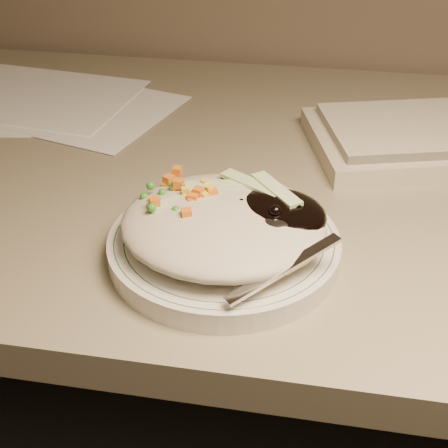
# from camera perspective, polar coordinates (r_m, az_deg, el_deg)

# --- Properties ---
(desk) EXTENTS (1.40, 0.70, 0.74)m
(desk) POSITION_cam_1_polar(r_m,az_deg,el_deg) (0.88, 6.10, -6.10)
(desk) COLOR #7D745B
(desk) RESTS_ON ground
(plate) EXTENTS (0.22, 0.22, 0.02)m
(plate) POSITION_cam_1_polar(r_m,az_deg,el_deg) (0.60, 0.00, -2.07)
(plate) COLOR silver
(plate) RESTS_ON desk
(plate_rim) EXTENTS (0.21, 0.21, 0.00)m
(plate_rim) POSITION_cam_1_polar(r_m,az_deg,el_deg) (0.59, 0.00, -1.29)
(plate_rim) COLOR #144723
(plate_rim) RESTS_ON plate
(meal) EXTENTS (0.20, 0.19, 0.05)m
(meal) POSITION_cam_1_polar(r_m,az_deg,el_deg) (0.58, 0.40, 0.38)
(meal) COLOR #B8AE95
(meal) RESTS_ON plate
(papers) EXTENTS (0.40, 0.29, 0.00)m
(papers) POSITION_cam_1_polar(r_m,az_deg,el_deg) (0.98, -16.44, 10.65)
(papers) COLOR white
(papers) RESTS_ON desk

